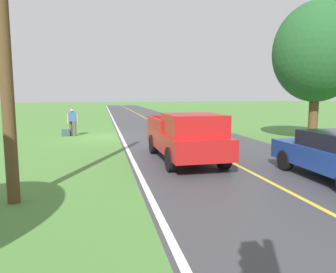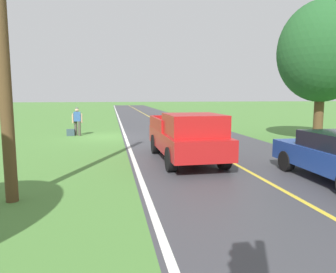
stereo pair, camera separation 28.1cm
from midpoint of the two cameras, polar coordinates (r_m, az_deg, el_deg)
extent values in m
plane|color=#4C7F38|center=(19.10, -12.03, -0.10)|extent=(200.00, 200.00, 0.00)
cube|color=#3D3D42|center=(19.63, 1.51, 0.27)|extent=(7.44, 120.00, 0.00)
cube|color=silver|center=(19.13, -8.86, 0.00)|extent=(0.16, 117.60, 0.00)
cube|color=gold|center=(19.63, 1.51, 0.28)|extent=(0.14, 117.60, 0.00)
cylinder|color=#4C473D|center=(19.96, -16.87, 1.34)|extent=(0.18, 0.18, 0.88)
cylinder|color=#4C473D|center=(20.21, -17.49, 1.38)|extent=(0.18, 0.18, 0.88)
cube|color=#335999|center=(20.02, -17.26, 3.44)|extent=(0.42, 0.29, 0.58)
sphere|color=tan|center=(20.00, -17.31, 4.60)|extent=(0.23, 0.23, 0.23)
sphere|color=#4C564C|center=(20.00, -17.31, 4.81)|extent=(0.20, 0.20, 0.20)
cube|color=navy|center=(20.22, -17.25, 3.56)|extent=(0.33, 0.22, 0.44)
cylinder|color=tan|center=(20.01, -16.51, 3.15)|extent=(0.10, 0.10, 0.58)
cylinder|color=tan|center=(20.02, -17.99, 3.09)|extent=(0.10, 0.10, 0.58)
cube|color=#384C56|center=(20.07, -18.36, 0.64)|extent=(0.47, 0.23, 0.41)
cube|color=#B21919|center=(12.04, 2.22, -0.69)|extent=(2.07, 5.43, 0.70)
cube|color=#B21919|center=(10.83, 3.85, 2.16)|extent=(1.87, 2.19, 0.72)
cube|color=black|center=(10.82, 3.85, 2.54)|extent=(1.70, 1.32, 0.43)
cube|color=#B21919|center=(13.27, 4.97, 2.54)|extent=(0.14, 3.03, 0.45)
cube|color=#B21919|center=(12.83, -3.07, 2.39)|extent=(0.14, 3.03, 0.45)
cube|color=#B21919|center=(14.49, -0.40, 2.98)|extent=(1.84, 0.13, 0.45)
cylinder|color=black|center=(10.74, 9.27, -3.68)|extent=(0.31, 0.80, 0.80)
cylinder|color=black|center=(10.22, -0.16, -4.15)|extent=(0.31, 0.80, 0.80)
cylinder|color=black|center=(13.81, 4.18, -1.12)|extent=(0.31, 0.80, 0.80)
cylinder|color=black|center=(13.41, -3.21, -1.38)|extent=(0.31, 0.80, 0.80)
cylinder|color=brown|center=(18.63, 24.37, 3.52)|extent=(0.49, 0.49, 2.79)
ellipsoid|color=#235628|center=(18.74, 24.93, 13.69)|extent=(4.53, 4.53, 5.21)
cylinder|color=black|center=(11.05, 19.75, -4.09)|extent=(0.25, 0.66, 0.66)
cylinder|color=black|center=(11.99, 26.72, -3.56)|extent=(0.25, 0.66, 0.66)
cylinder|color=brown|center=(8.15, -28.83, 20.23)|extent=(0.28, 0.28, 8.76)
camera|label=1|loc=(0.14, -90.77, -0.10)|focal=33.75mm
camera|label=2|loc=(0.14, 89.23, 0.10)|focal=33.75mm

